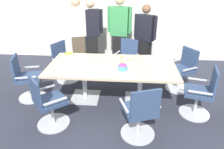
# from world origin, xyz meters

# --- Properties ---
(ground_plane) EXTENTS (10.00, 10.00, 0.01)m
(ground_plane) POSITION_xyz_m (0.00, 0.00, -0.01)
(ground_plane) COLOR #2D303D
(back_wall) EXTENTS (8.00, 0.10, 2.80)m
(back_wall) POSITION_xyz_m (0.00, 2.40, 1.40)
(back_wall) COLOR white
(back_wall) RESTS_ON ground
(conference_table) EXTENTS (2.40, 1.20, 0.75)m
(conference_table) POSITION_xyz_m (0.00, 0.00, 0.63)
(conference_table) COLOR #CCB793
(conference_table) RESTS_ON ground
(office_chair_0) EXTENTS (0.66, 0.66, 0.91)m
(office_chair_0) POSITION_xyz_m (-1.70, -0.10, 0.41)
(office_chair_0) COLOR silver
(office_chair_0) RESTS_ON ground
(office_chair_1) EXTENTS (0.76, 0.76, 0.91)m
(office_chair_1) POSITION_xyz_m (-0.97, -0.90, 0.41)
(office_chair_1) COLOR silver
(office_chair_1) RESTS_ON ground
(office_chair_2) EXTENTS (0.69, 0.69, 0.91)m
(office_chair_2) POSITION_xyz_m (0.51, -1.05, 0.41)
(office_chair_2) COLOR silver
(office_chair_2) RESTS_ON ground
(office_chair_3) EXTENTS (0.65, 0.65, 0.91)m
(office_chair_3) POSITION_xyz_m (1.59, -0.39, 0.41)
(office_chair_3) COLOR silver
(office_chair_3) RESTS_ON ground
(office_chair_4) EXTENTS (0.74, 0.74, 0.91)m
(office_chair_4) POSITION_xyz_m (1.47, 0.56, 0.41)
(office_chair_4) COLOR silver
(office_chair_4) RESTS_ON ground
(office_chair_5) EXTENTS (0.71, 0.71, 0.91)m
(office_chair_5) POSITION_xyz_m (0.26, 1.09, 0.41)
(office_chair_5) COLOR silver
(office_chair_5) RESTS_ON ground
(office_chair_6) EXTENTS (0.72, 0.72, 0.91)m
(office_chair_6) POSITION_xyz_m (-1.17, 0.79, 0.41)
(office_chair_6) COLOR silver
(office_chair_6) RESTS_ON ground
(person_standing_0) EXTENTS (0.60, 0.35, 1.82)m
(person_standing_0) POSITION_xyz_m (-1.02, 1.58, 0.96)
(person_standing_0) COLOR brown
(person_standing_0) RESTS_ON ground
(person_standing_1) EXTENTS (0.61, 0.30, 1.78)m
(person_standing_1) POSITION_xyz_m (-0.68, 1.67, 0.93)
(person_standing_1) COLOR black
(person_standing_1) RESTS_ON ground
(person_standing_2) EXTENTS (0.62, 0.28, 1.87)m
(person_standing_2) POSITION_xyz_m (0.06, 1.62, 0.99)
(person_standing_2) COLOR black
(person_standing_2) RESTS_ON ground
(person_standing_3) EXTENTS (0.56, 0.42, 1.67)m
(person_standing_3) POSITION_xyz_m (0.70, 1.55, 0.87)
(person_standing_3) COLOR black
(person_standing_3) RESTS_ON ground
(snack_bowl_chips_yellow) EXTENTS (0.21, 0.21, 0.10)m
(snack_bowl_chips_yellow) POSITION_xyz_m (-0.93, 0.34, 0.80)
(snack_bowl_chips_yellow) COLOR white
(snack_bowl_chips_yellow) RESTS_ON conference_table
(snack_bowl_candy_mix) EXTENTS (0.18, 0.18, 0.12)m
(snack_bowl_candy_mix) POSITION_xyz_m (0.21, -0.20, 0.81)
(snack_bowl_candy_mix) COLOR #4C9EC6
(snack_bowl_candy_mix) RESTS_ON conference_table
(donut_platter) EXTENTS (0.35, 0.35, 0.04)m
(donut_platter) POSITION_xyz_m (0.21, 0.22, 0.77)
(donut_platter) COLOR white
(donut_platter) RESTS_ON conference_table
(plate_stack) EXTENTS (0.24, 0.24, 0.04)m
(plate_stack) POSITION_xyz_m (0.71, 0.38, 0.77)
(plate_stack) COLOR white
(plate_stack) RESTS_ON conference_table
(napkin_pile) EXTENTS (0.17, 0.17, 0.05)m
(napkin_pile) POSITION_xyz_m (-0.62, -0.35, 0.78)
(napkin_pile) COLOR white
(napkin_pile) RESTS_ON conference_table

